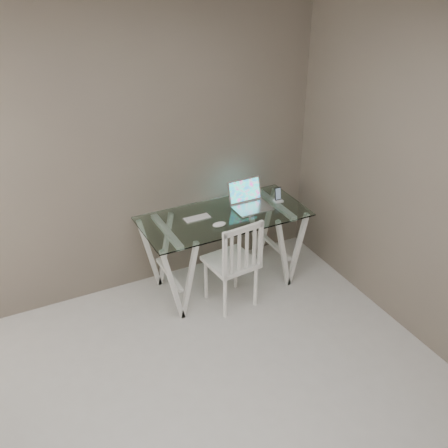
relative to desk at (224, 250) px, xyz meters
name	(u,v)px	position (x,y,z in m)	size (l,w,h in m)	color
room	(214,242)	(-0.97, -1.81, 1.33)	(4.50, 4.52, 2.71)	beige
desk	(224,250)	(0.00, 0.00, 0.00)	(1.50, 0.70, 0.75)	silver
chair	(235,260)	(-0.06, -0.34, 0.10)	(0.44, 0.44, 0.88)	white
laptop	(249,201)	(0.29, 0.06, 0.42)	(0.34, 0.30, 0.23)	silver
keyboard	(197,218)	(-0.24, 0.06, 0.37)	(0.25, 0.11, 0.01)	silver
mouse	(219,224)	(-0.12, -0.15, 0.38)	(0.12, 0.07, 0.04)	white
phone_dock	(278,198)	(0.58, 0.02, 0.40)	(0.07, 0.07, 0.14)	white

